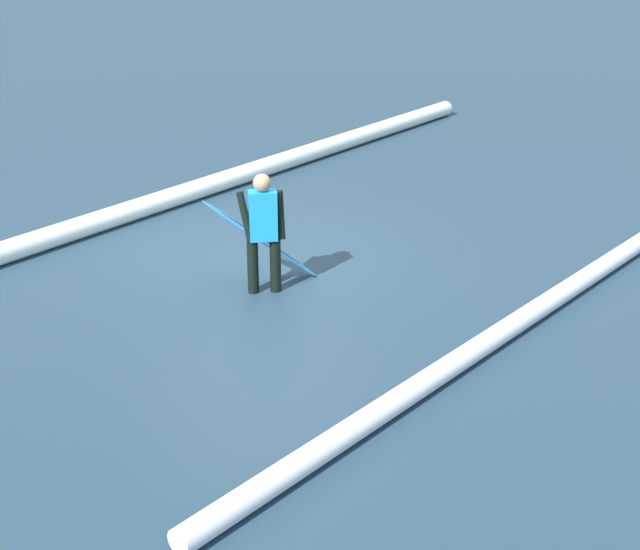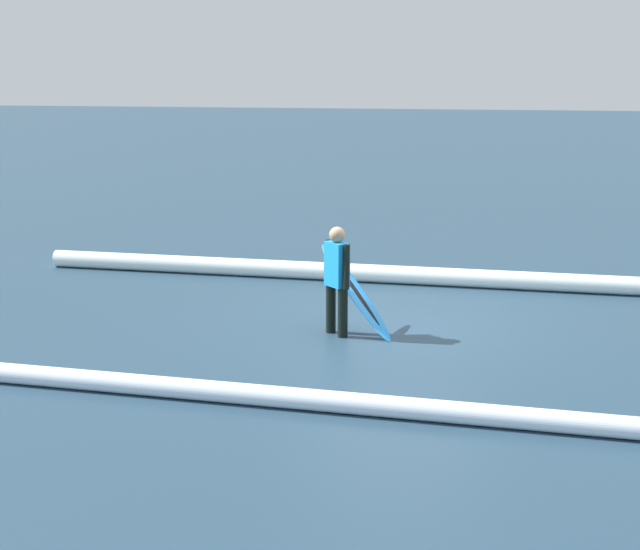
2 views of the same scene
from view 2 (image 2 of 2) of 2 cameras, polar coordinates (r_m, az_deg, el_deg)
The scene contains 5 objects.
ground_plane at distance 13.91m, azimuth 4.49°, elevation -3.01°, with size 128.85×128.85×0.00m, color #233C4F.
surfer at distance 13.20m, azimuth 1.01°, elevation 0.00°, with size 0.40×0.48×1.53m.
surfboard at distance 13.45m, azimuth 2.12°, elevation -1.00°, with size 1.31×1.17×1.17m.
wave_crest_foreground at distance 16.36m, azimuth 9.25°, elevation -0.20°, with size 0.31×0.31×15.46m, color white.
wave_crest_midground at distance 10.27m, azimuth 17.37°, elevation -8.62°, with size 0.24×0.24×15.27m, color white.
Camera 2 is at (-1.37, 13.33, 3.73)m, focal length 53.75 mm.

